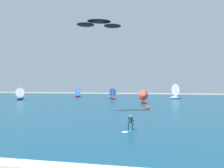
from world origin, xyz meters
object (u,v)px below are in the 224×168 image
object	(u,v)px
kitesurfer	(129,125)
sailboat_anchored_offshore	(79,92)
sailboat_mid_left	(112,93)
sailboat_near_shore	(144,97)
sailboat_far_right	(21,94)
marker_buoy	(148,107)
kite	(99,24)
sailboat_mid_right	(178,91)

from	to	relation	value
kitesurfer	sailboat_anchored_offshore	size ratio (longest dim) A/B	0.51
sailboat_mid_left	sailboat_anchored_offshore	world-z (taller)	sailboat_mid_left
sailboat_near_shore	sailboat_far_right	bearing A→B (deg)	172.29
marker_buoy	sailboat_mid_left	bearing A→B (deg)	115.24
kite	marker_buoy	size ratio (longest dim) A/B	10.70
sailboat_mid_left	kite	bearing A→B (deg)	-82.16
kite	sailboat_mid_right	size ratio (longest dim) A/B	1.24
kite	sailboat_anchored_offshore	xyz separation A→B (m)	(-19.10, 45.13, -12.09)
sailboat_far_right	marker_buoy	bearing A→B (deg)	-24.06
kitesurfer	sailboat_mid_left	bearing A→B (deg)	102.92
kitesurfer	sailboat_far_right	xyz separation A→B (m)	(-37.49, 37.44, 1.32)
sailboat_far_right	sailboat_mid_left	bearing A→B (deg)	16.58
kitesurfer	kite	distance (m)	16.53
sailboat_anchored_offshore	sailboat_near_shore	bearing A→B (deg)	-40.48
kitesurfer	sailboat_mid_right	distance (m)	51.81
sailboat_near_shore	sailboat_anchored_offshore	bearing A→B (deg)	139.52
sailboat_mid_right	sailboat_far_right	xyz separation A→B (m)	(-48.24, -13.20, -0.62)
sailboat_mid_left	kitesurfer	bearing A→B (deg)	-77.08
sailboat_anchored_offshore	kitesurfer	bearing A→B (deg)	-65.46
sailboat_near_shore	sailboat_anchored_offshore	distance (m)	32.63
sailboat_mid_right	kite	bearing A→B (deg)	-110.82
kitesurfer	sailboat_near_shore	distance (m)	32.34
kitesurfer	sailboat_far_right	distance (m)	53.00
kitesurfer	sailboat_anchored_offshore	bearing A→B (deg)	114.54
sailboat_far_right	sailboat_near_shore	distance (m)	38.23
kitesurfer	sailboat_anchored_offshore	distance (m)	58.82
kitesurfer	sailboat_far_right	bearing A→B (deg)	135.03
kite	sailboat_mid_right	distance (m)	46.61
sailboat_near_shore	marker_buoy	size ratio (longest dim) A/B	5.82
sailboat_anchored_offshore	marker_buoy	distance (m)	42.43
sailboat_near_shore	marker_buoy	xyz separation A→B (m)	(1.19, -12.31, -1.40)
sailboat_anchored_offshore	marker_buoy	bearing A→B (deg)	-52.17
kite	sailboat_mid_right	world-z (taller)	kite
marker_buoy	sailboat_near_shore	bearing A→B (deg)	95.51
kitesurfer	marker_buoy	xyz separation A→B (m)	(1.58, 20.00, -0.28)
sailboat_near_shore	kitesurfer	bearing A→B (deg)	-90.70
kite	sailboat_near_shore	world-z (taller)	kite
sailboat_mid_left	sailboat_near_shore	bearing A→B (deg)	-50.59
sailboat_mid_left	sailboat_mid_right	bearing A→B (deg)	13.65
kitesurfer	sailboat_mid_right	world-z (taller)	sailboat_mid_right
kitesurfer	kite	world-z (taller)	kite
sailboat_far_right	sailboat_anchored_offshore	bearing A→B (deg)	50.88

